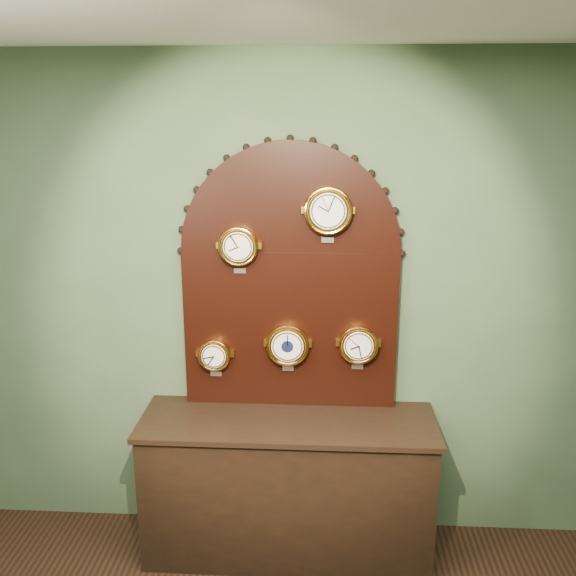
# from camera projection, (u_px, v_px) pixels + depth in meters

# --- Properties ---
(wall_back) EXTENTS (4.00, 0.00, 4.00)m
(wall_back) POSITION_uv_depth(u_px,v_px,m) (291.00, 307.00, 3.62)
(wall_back) COLOR #3F553A
(wall_back) RESTS_ON ground
(shop_counter) EXTENTS (1.60, 0.50, 0.80)m
(shop_counter) POSITION_uv_depth(u_px,v_px,m) (288.00, 488.00, 3.63)
(shop_counter) COLOR black
(shop_counter) RESTS_ON ground_plane
(display_board) EXTENTS (1.26, 0.06, 1.53)m
(display_board) POSITION_uv_depth(u_px,v_px,m) (290.00, 270.00, 3.52)
(display_board) COLOR black
(display_board) RESTS_ON shop_counter
(roman_clock) EXTENTS (0.22, 0.08, 0.27)m
(roman_clock) POSITION_uv_depth(u_px,v_px,m) (239.00, 246.00, 3.43)
(roman_clock) COLOR orange
(roman_clock) RESTS_ON display_board
(arabic_clock) EXTENTS (0.26, 0.08, 0.31)m
(arabic_clock) POSITION_uv_depth(u_px,v_px,m) (328.00, 211.00, 3.35)
(arabic_clock) COLOR orange
(arabic_clock) RESTS_ON display_board
(hygrometer) EXTENTS (0.19, 0.08, 0.24)m
(hygrometer) POSITION_uv_depth(u_px,v_px,m) (214.00, 355.00, 3.60)
(hygrometer) COLOR orange
(hygrometer) RESTS_ON display_board
(barometer) EXTENTS (0.24, 0.08, 0.29)m
(barometer) POSITION_uv_depth(u_px,v_px,m) (288.00, 345.00, 3.56)
(barometer) COLOR orange
(barometer) RESTS_ON display_board
(tide_clock) EXTENTS (0.22, 0.08, 0.27)m
(tide_clock) POSITION_uv_depth(u_px,v_px,m) (358.00, 344.00, 3.54)
(tide_clock) COLOR orange
(tide_clock) RESTS_ON display_board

